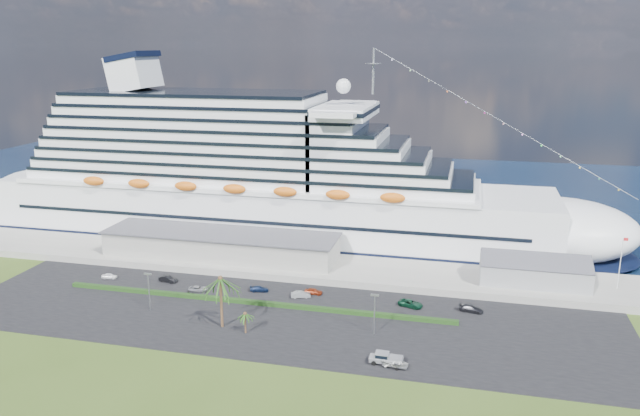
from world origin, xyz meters
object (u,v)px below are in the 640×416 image
(cruise_ship, at_px, (263,181))
(parked_car_3, at_px, (259,289))
(pickup_truck, at_px, (386,358))
(boat_trailer, at_px, (395,363))

(cruise_ship, relative_size, parked_car_3, 45.10)
(pickup_truck, xyz_separation_m, boat_trailer, (1.85, -1.02, -0.13))
(parked_car_3, distance_m, boat_trailer, 44.13)
(pickup_truck, bearing_deg, cruise_ship, 123.98)
(parked_car_3, relative_size, boat_trailer, 0.78)
(parked_car_3, height_order, pickup_truck, pickup_truck)
(boat_trailer, bearing_deg, cruise_ship, 124.65)
(cruise_ship, height_order, boat_trailer, cruise_ship)
(boat_trailer, bearing_deg, parked_car_3, 141.42)
(parked_car_3, xyz_separation_m, boat_trailer, (34.50, -27.51, 0.40))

